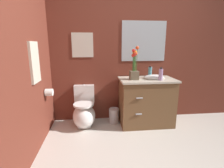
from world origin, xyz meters
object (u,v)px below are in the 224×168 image
soap_bottle (150,73)px  toilet_paper_roll (49,92)px  lotion_bottle (161,74)px  wall_poster (83,45)px  wall_mirror (144,41)px  toilet (84,113)px  hanging_towel (35,62)px  flower_vase (134,68)px  vanity_cabinet (146,101)px  trash_bin (114,116)px

soap_bottle → toilet_paper_roll: bearing=-172.4°
lotion_bottle → wall_poster: (-1.26, 0.43, 0.46)m
toilet_paper_roll → wall_mirror: bearing=16.3°
lotion_bottle → wall_mirror: size_ratio=0.26×
wall_poster → wall_mirror: 1.09m
toilet → hanging_towel: (-0.56, -0.53, 0.93)m
flower_vase → soap_bottle: flower_vase is taller
toilet → hanging_towel: size_ratio=1.33×
soap_bottle → toilet_paper_roll: soap_bottle is taller
toilet → toilet_paper_roll: size_ratio=6.27×
lotion_bottle → wall_poster: bearing=161.1°
flower_vase → soap_bottle: size_ratio=2.59×
toilet → soap_bottle: size_ratio=3.28×
wall_poster → wall_mirror: size_ratio=0.52×
vanity_cabinet → soap_bottle: 0.50m
hanging_towel → wall_poster: bearing=55.0°
toilet → flower_vase: 1.15m
vanity_cabinet → flower_vase: (-0.24, -0.03, 0.59)m
soap_bottle → trash_bin: soap_bottle is taller
lotion_bottle → trash_bin: (-0.74, 0.23, -0.78)m
flower_vase → soap_bottle: bearing=15.7°
vanity_cabinet → toilet_paper_roll: bearing=-173.9°
soap_bottle → wall_mirror: bearing=103.3°
soap_bottle → trash_bin: 1.00m
flower_vase → wall_poster: (-0.85, 0.33, 0.37)m
flower_vase → toilet_paper_roll: 1.40m
vanity_cabinet → wall_mirror: 1.07m
soap_bottle → hanging_towel: (-1.70, -0.55, 0.25)m
wall_mirror → vanity_cabinet: bearing=-89.4°
hanging_towel → flower_vase: bearing=18.4°
soap_bottle → trash_bin: size_ratio=0.77×
soap_bottle → wall_poster: wall_poster is taller
soap_bottle → hanging_towel: 1.81m
flower_vase → wall_poster: wall_poster is taller
flower_vase → hanging_towel: 1.49m
wall_poster → soap_bottle: bearing=-12.0°
wall_mirror → wall_poster: bearing=180.0°
toilet → lotion_bottle: lotion_bottle is taller
vanity_cabinet → toilet_paper_roll: size_ratio=9.13×
lotion_bottle → wall_poster: wall_poster is taller
toilet → soap_bottle: 1.33m
hanging_towel → toilet_paper_roll: bearing=80.6°
soap_bottle → wall_mirror: size_ratio=0.26×
trash_bin → flower_vase: bearing=-20.7°
trash_bin → wall_poster: (-0.53, 0.21, 1.25)m
lotion_bottle → trash_bin: 1.10m
soap_bottle → wall_poster: 1.26m
trash_bin → toilet_paper_roll: toilet_paper_roll is taller
flower_vase → wall_mirror: wall_mirror is taller
flower_vase → wall_poster: bearing=158.9°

